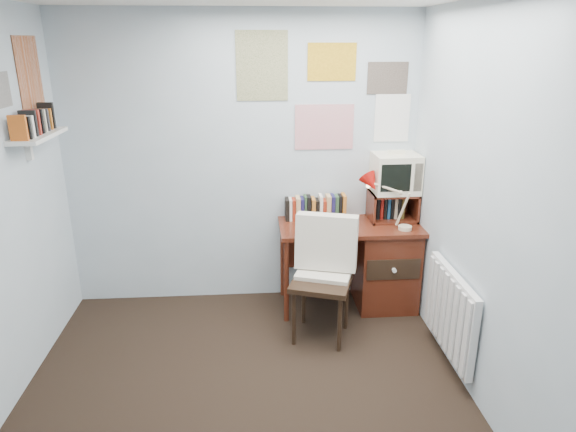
{
  "coord_description": "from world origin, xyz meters",
  "views": [
    {
      "loc": [
        0.07,
        -2.57,
        2.25
      ],
      "look_at": [
        0.33,
        0.98,
        1.03
      ],
      "focal_mm": 32.0,
      "sensor_mm": 36.0,
      "label": 1
    }
  ],
  "objects_px": {
    "desk": "(379,262)",
    "radiator": "(451,312)",
    "crt_tv": "(395,171)",
    "wall_shelf": "(38,136)",
    "tv_riser": "(392,206)",
    "desk_chair": "(321,283)",
    "desk_lamp": "(407,206)"
  },
  "relations": [
    {
      "from": "desk_chair",
      "to": "wall_shelf",
      "type": "height_order",
      "value": "wall_shelf"
    },
    {
      "from": "wall_shelf",
      "to": "desk",
      "type": "bearing_deg",
      "value": 8.4
    },
    {
      "from": "tv_riser",
      "to": "desk",
      "type": "bearing_deg",
      "value": -137.04
    },
    {
      "from": "desk_chair",
      "to": "radiator",
      "type": "bearing_deg",
      "value": -7.46
    },
    {
      "from": "desk_lamp",
      "to": "radiator",
      "type": "distance_m",
      "value": 0.96
    },
    {
      "from": "desk_lamp",
      "to": "crt_tv",
      "type": "height_order",
      "value": "crt_tv"
    },
    {
      "from": "tv_riser",
      "to": "radiator",
      "type": "height_order",
      "value": "tv_riser"
    },
    {
      "from": "desk_chair",
      "to": "wall_shelf",
      "type": "bearing_deg",
      "value": -164.35
    },
    {
      "from": "desk_chair",
      "to": "radiator",
      "type": "relative_size",
      "value": 1.18
    },
    {
      "from": "tv_riser",
      "to": "desk_chair",
      "type": "bearing_deg",
      "value": -138.9
    },
    {
      "from": "tv_riser",
      "to": "radiator",
      "type": "bearing_deg",
      "value": -80.72
    },
    {
      "from": "desk",
      "to": "wall_shelf",
      "type": "xyz_separation_m",
      "value": [
        -2.57,
        -0.38,
        1.21
      ]
    },
    {
      "from": "crt_tv",
      "to": "radiator",
      "type": "xyz_separation_m",
      "value": [
        0.16,
        -1.06,
        -0.77
      ]
    },
    {
      "from": "desk",
      "to": "desk_chair",
      "type": "distance_m",
      "value": 0.77
    },
    {
      "from": "desk",
      "to": "desk_chair",
      "type": "height_order",
      "value": "desk_chair"
    },
    {
      "from": "tv_riser",
      "to": "crt_tv",
      "type": "bearing_deg",
      "value": 66.59
    },
    {
      "from": "radiator",
      "to": "wall_shelf",
      "type": "relative_size",
      "value": 1.29
    },
    {
      "from": "desk",
      "to": "crt_tv",
      "type": "height_order",
      "value": "crt_tv"
    },
    {
      "from": "desk_lamp",
      "to": "crt_tv",
      "type": "bearing_deg",
      "value": 90.22
    },
    {
      "from": "crt_tv",
      "to": "desk",
      "type": "bearing_deg",
      "value": -135.68
    },
    {
      "from": "crt_tv",
      "to": "tv_riser",
      "type": "bearing_deg",
      "value": -114.8
    },
    {
      "from": "crt_tv",
      "to": "desk_lamp",
      "type": "bearing_deg",
      "value": -84.21
    },
    {
      "from": "desk_lamp",
      "to": "tv_riser",
      "type": "relative_size",
      "value": 1.02
    },
    {
      "from": "desk",
      "to": "tv_riser",
      "type": "xyz_separation_m",
      "value": [
        0.12,
        0.11,
        0.48
      ]
    },
    {
      "from": "desk",
      "to": "desk_lamp",
      "type": "bearing_deg",
      "value": -42.32
    },
    {
      "from": "desk_lamp",
      "to": "wall_shelf",
      "type": "bearing_deg",
      "value": 177.88
    },
    {
      "from": "desk",
      "to": "radiator",
      "type": "distance_m",
      "value": 0.97
    },
    {
      "from": "desk_chair",
      "to": "crt_tv",
      "type": "xyz_separation_m",
      "value": [
        0.71,
        0.63,
        0.72
      ]
    },
    {
      "from": "desk_lamp",
      "to": "tv_riser",
      "type": "bearing_deg",
      "value": 92.65
    },
    {
      "from": "desk_chair",
      "to": "tv_riser",
      "type": "height_order",
      "value": "tv_riser"
    },
    {
      "from": "radiator",
      "to": "wall_shelf",
      "type": "xyz_separation_m",
      "value": [
        -2.86,
        0.55,
        1.2
      ]
    },
    {
      "from": "desk",
      "to": "crt_tv",
      "type": "xyz_separation_m",
      "value": [
        0.13,
        0.13,
        0.79
      ]
    }
  ]
}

